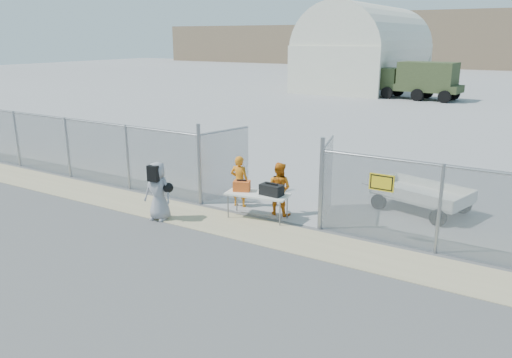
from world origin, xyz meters
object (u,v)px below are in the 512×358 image
Objects in this scene: security_worker_right at (279,189)px; visitor at (158,191)px; folding_table at (258,206)px; security_worker_left at (239,181)px; utility_trailer at (421,198)px.

visitor is (-2.69, -2.11, 0.06)m from security_worker_right.
folding_table is 1.26m from security_worker_left.
folding_table is 0.82m from security_worker_right.
security_worker_left is (-1.01, 0.63, 0.41)m from folding_table.
security_worker_left is at bearing 48.89° from visitor.
visitor is at bearing -156.16° from folding_table.
utility_trailer is at bearing 30.23° from folding_table.
folding_table is at bearing -125.74° from utility_trailer.
security_worker_right is at bearing -129.51° from utility_trailer.
security_worker_left is 1.01× the size of security_worker_right.
security_worker_right is (1.35, 0.00, -0.01)m from security_worker_left.
folding_table is at bearing 59.58° from security_worker_right.
security_worker_right is 0.45× the size of utility_trailer.
folding_table is 1.06× the size of visitor.
utility_trailer is (3.79, 3.04, 0.04)m from folding_table.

